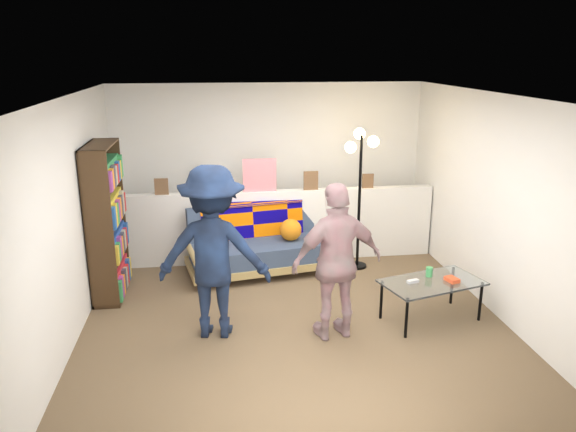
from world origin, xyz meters
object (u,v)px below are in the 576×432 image
object	(u,v)px
bookshelf	(107,226)
coffee_table	(432,284)
futon_sofa	(258,245)
person_left	(213,252)
person_right	(337,262)
floor_lamp	(360,171)

from	to	relation	value
bookshelf	coffee_table	xyz separation A→B (m)	(3.57, -1.18, -0.43)
futon_sofa	person_left	size ratio (longest dim) A/B	1.10
coffee_table	person_right	bearing A→B (deg)	-168.91
bookshelf	floor_lamp	size ratio (longest dim) A/B	0.97
coffee_table	floor_lamp	xyz separation A→B (m)	(-0.40, 1.66, 0.91)
bookshelf	floor_lamp	bearing A→B (deg)	8.50
bookshelf	person_left	world-z (taller)	bookshelf
bookshelf	person_left	bearing A→B (deg)	-43.39
futon_sofa	coffee_table	size ratio (longest dim) A/B	1.64
bookshelf	person_right	size ratio (longest dim) A/B	1.13
bookshelf	coffee_table	bearing A→B (deg)	-18.33
coffee_table	futon_sofa	bearing A→B (deg)	136.55
floor_lamp	person_left	size ratio (longest dim) A/B	1.05
bookshelf	person_left	xyz separation A→B (m)	(1.24, -1.17, 0.04)
floor_lamp	person_left	distance (m)	2.57
futon_sofa	person_left	world-z (taller)	person_left
floor_lamp	person_left	bearing A→B (deg)	-139.56
futon_sofa	coffee_table	bearing A→B (deg)	-43.45
person_right	bookshelf	bearing A→B (deg)	-40.83
floor_lamp	person_right	distance (m)	2.07
coffee_table	person_left	bearing A→B (deg)	179.72
futon_sofa	coffee_table	world-z (taller)	futon_sofa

